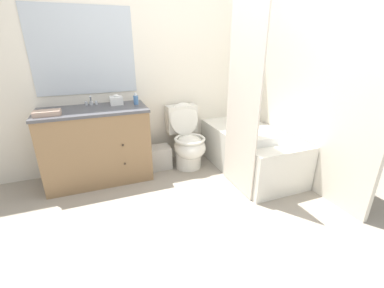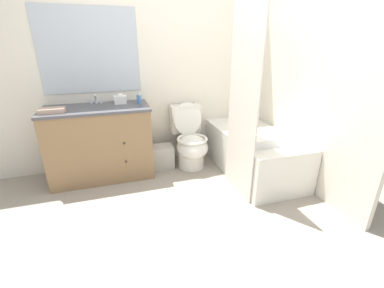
{
  "view_description": "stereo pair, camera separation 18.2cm",
  "coord_description": "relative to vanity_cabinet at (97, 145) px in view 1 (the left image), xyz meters",
  "views": [
    {
      "loc": [
        -0.78,
        -1.7,
        1.54
      ],
      "look_at": [
        0.16,
        0.69,
        0.52
      ],
      "focal_mm": 24.0,
      "sensor_mm": 36.0,
      "label": 1
    },
    {
      "loc": [
        -0.61,
        -1.76,
        1.54
      ],
      "look_at": [
        0.16,
        0.69,
        0.52
      ],
      "focal_mm": 24.0,
      "sensor_mm": 36.0,
      "label": 2
    }
  ],
  "objects": [
    {
      "name": "toilet",
      "position": [
        1.09,
        -0.06,
        -0.1
      ],
      "size": [
        0.4,
        0.63,
        0.82
      ],
      "color": "silver",
      "rests_on": "ground_plane"
    },
    {
      "name": "soap_dispenser",
      "position": [
        0.49,
        0.04,
        0.48
      ],
      "size": [
        0.05,
        0.05,
        0.13
      ],
      "color": "#4C7AB2",
      "rests_on": "vanity_cabinet"
    },
    {
      "name": "tissue_box",
      "position": [
        0.28,
        0.11,
        0.47
      ],
      "size": [
        0.14,
        0.13,
        0.12
      ],
      "color": "white",
      "rests_on": "vanity_cabinet"
    },
    {
      "name": "wall_right",
      "position": [
        2.19,
        -0.49,
        0.81
      ],
      "size": [
        0.05,
        2.53,
        2.5
      ],
      "color": "silver",
      "rests_on": "ground_plane"
    },
    {
      "name": "wall_back",
      "position": [
        0.78,
        0.3,
        0.81
      ],
      "size": [
        8.0,
        0.06,
        2.5
      ],
      "color": "silver",
      "rests_on": "ground_plane"
    },
    {
      "name": "wastebasket",
      "position": [
        0.73,
        0.02,
        -0.29
      ],
      "size": [
        0.28,
        0.23,
        0.29
      ],
      "color": "#B7B2A8",
      "rests_on": "ground_plane"
    },
    {
      "name": "bathtub",
      "position": [
        1.79,
        -0.44,
        -0.18
      ],
      "size": [
        0.73,
        1.43,
        0.52
      ],
      "color": "silver",
      "rests_on": "ground_plane"
    },
    {
      "name": "shower_curtain",
      "position": [
        1.42,
        -0.78,
        0.57
      ],
      "size": [
        0.01,
        0.59,
        2.0
      ],
      "color": "silver",
      "rests_on": "ground_plane"
    },
    {
      "name": "ground_plane",
      "position": [
        0.79,
        -1.26,
        -0.44
      ],
      "size": [
        14.0,
        14.0,
        0.0
      ],
      "primitive_type": "plane",
      "color": "gray"
    },
    {
      "name": "hand_towel_folded",
      "position": [
        -0.42,
        -0.13,
        0.45
      ],
      "size": [
        0.25,
        0.14,
        0.05
      ],
      "color": "tan",
      "rests_on": "vanity_cabinet"
    },
    {
      "name": "bath_towel_folded",
      "position": [
        1.65,
        -0.84,
        0.12
      ],
      "size": [
        0.31,
        0.2,
        0.09
      ],
      "color": "white",
      "rests_on": "bathtub"
    },
    {
      "name": "sink_faucet",
      "position": [
        -0.0,
        0.19,
        0.46
      ],
      "size": [
        0.14,
        0.12,
        0.12
      ],
      "color": "silver",
      "rests_on": "vanity_cabinet"
    },
    {
      "name": "vanity_cabinet",
      "position": [
        0.0,
        0.0,
        0.0
      ],
      "size": [
        1.17,
        0.58,
        0.86
      ],
      "color": "olive",
      "rests_on": "ground_plane"
    }
  ]
}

